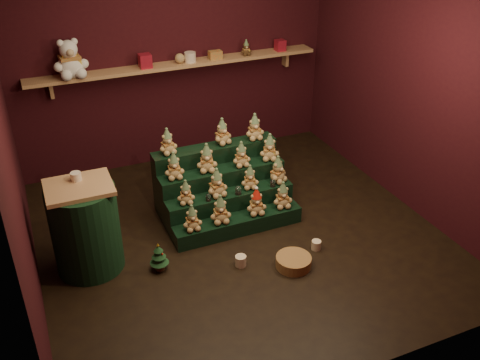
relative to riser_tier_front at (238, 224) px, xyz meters
name	(u,v)px	position (x,y,z in m)	size (l,w,h in m)	color
ground	(239,235)	(-0.01, -0.06, -0.09)	(4.00, 4.00, 0.00)	black
back_wall	(174,52)	(-0.01, 1.99, 1.31)	(4.00, 0.10, 2.80)	black
front_wall	(370,228)	(-0.01, -2.11, 1.31)	(4.00, 0.10, 2.80)	black
left_wall	(1,150)	(-2.06, -0.06, 1.31)	(0.10, 4.00, 2.80)	black
right_wall	(418,82)	(2.04, -0.06, 1.31)	(0.10, 4.00, 2.80)	black
back_shelf	(178,65)	(-0.01, 1.81, 1.20)	(3.60, 0.26, 0.24)	tan
riser_tier_front	(238,224)	(0.00, 0.00, 0.00)	(1.40, 0.22, 0.18)	black
riser_tier_midfront	(230,207)	(0.00, 0.22, 0.09)	(1.40, 0.22, 0.36)	black
riser_tier_midback	(223,190)	(0.00, 0.44, 0.18)	(1.40, 0.22, 0.54)	black
riser_tier_back	(215,174)	(0.00, 0.66, 0.27)	(1.40, 0.22, 0.72)	black
teddy_0	(192,218)	(-0.51, -0.01, 0.23)	(0.20, 0.18, 0.27)	tan
teddy_1	(220,209)	(-0.20, 0.00, 0.24)	(0.22, 0.20, 0.31)	tan
teddy_2	(256,201)	(0.21, 0.00, 0.24)	(0.21, 0.19, 0.29)	tan
teddy_3	(283,195)	(0.52, 0.00, 0.24)	(0.21, 0.19, 0.29)	tan
teddy_4	(186,192)	(-0.49, 0.21, 0.40)	(0.18, 0.16, 0.26)	tan
teddy_5	(217,183)	(-0.15, 0.22, 0.42)	(0.22, 0.20, 0.31)	tan
teddy_6	(250,177)	(0.23, 0.23, 0.40)	(0.19, 0.17, 0.26)	tan
teddy_7	(278,169)	(0.57, 0.24, 0.42)	(0.21, 0.19, 0.30)	tan
teddy_8	(174,166)	(-0.53, 0.45, 0.59)	(0.21, 0.19, 0.29)	tan
teddy_9	(207,158)	(-0.17, 0.46, 0.60)	(0.22, 0.20, 0.31)	tan
teddy_10	(241,154)	(0.22, 0.42, 0.59)	(0.20, 0.18, 0.28)	tan
teddy_11	(270,147)	(0.56, 0.44, 0.60)	(0.21, 0.19, 0.30)	tan
teddy_12	(167,141)	(-0.52, 0.68, 0.77)	(0.20, 0.18, 0.28)	tan
teddy_13	(222,131)	(0.10, 0.67, 0.77)	(0.21, 0.19, 0.29)	tan
teddy_14	(255,127)	(0.47, 0.64, 0.78)	(0.21, 0.19, 0.29)	tan
snow_globe_a	(208,197)	(-0.27, 0.16, 0.31)	(0.06, 0.06, 0.08)	black
snow_globe_b	(238,190)	(0.07, 0.16, 0.32)	(0.07, 0.07, 0.09)	black
snow_globe_c	(273,183)	(0.48, 0.16, 0.31)	(0.06, 0.06, 0.08)	black
side_table	(86,228)	(-1.53, 0.03, 0.36)	(0.63, 0.63, 0.90)	tan
table_ornament	(76,176)	(-1.53, 0.13, 0.85)	(0.10, 0.10, 0.08)	beige
mini_christmas_tree	(159,257)	(-0.94, -0.28, 0.06)	(0.18, 0.18, 0.31)	#422A17
mug_left	(241,261)	(-0.20, -0.53, -0.04)	(0.11, 0.11, 0.11)	beige
mug_right	(316,245)	(0.60, -0.59, -0.04)	(0.10, 0.10, 0.10)	beige
wicker_basket	(294,262)	(0.26, -0.75, -0.04)	(0.34, 0.34, 0.11)	#A36E41
white_bear	(69,53)	(-1.27, 1.78, 1.50)	(0.39, 0.35, 0.54)	white
brown_bear	(246,48)	(0.87, 1.78, 1.33)	(0.14, 0.12, 0.19)	#452B17
gift_tin_red_a	(145,61)	(-0.42, 1.79, 1.31)	(0.14, 0.14, 0.16)	#A91A2D
gift_tin_cream	(190,57)	(0.13, 1.79, 1.29)	(0.14, 0.14, 0.12)	beige
gift_tin_red_b	(280,45)	(1.35, 1.79, 1.30)	(0.12, 0.12, 0.14)	#A91A2D
shelf_plush_ball	(180,58)	(0.00, 1.79, 1.29)	(0.12, 0.12, 0.12)	tan
scarf_gift_box	(215,55)	(0.46, 1.79, 1.28)	(0.16, 0.10, 0.10)	#DB521F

